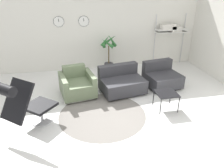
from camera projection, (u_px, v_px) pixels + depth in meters
name	position (u px, v px, depth m)	size (l,w,h in m)	color
ground_plane	(110.00, 113.00, 4.99)	(12.00, 12.00, 0.00)	white
wall_back	(92.00, 27.00, 7.00)	(12.00, 0.09, 2.80)	silver
round_rug	(102.00, 114.00, 4.91)	(1.95, 1.95, 0.01)	slate
lounge_chair	(23.00, 101.00, 4.11)	(1.09, 1.15, 1.17)	#BCBCC1
armchair_red	(77.00, 85.00, 5.64)	(0.96, 0.97, 0.74)	silver
couch_low	(122.00, 83.00, 5.83)	(1.23, 1.01, 0.69)	black
couch_second	(162.00, 78.00, 6.15)	(1.02, 0.97, 0.69)	black
side_table	(166.00, 94.00, 4.99)	(0.47, 0.47, 0.41)	black
potted_plant	(109.00, 55.00, 7.07)	(0.56, 0.58, 1.28)	#333338
shelf_unit	(171.00, 29.00, 7.33)	(1.11, 0.28, 1.74)	#BCBCC1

